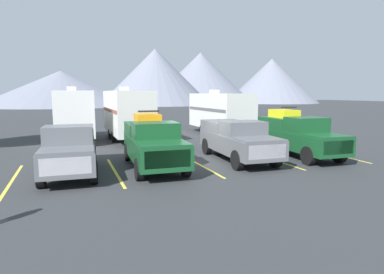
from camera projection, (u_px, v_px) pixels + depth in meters
ground_plane at (194, 161)px, 16.15m from camera, size 240.00×240.00×0.00m
pickup_truck_a at (70, 148)px, 13.63m from camera, size 2.35×5.43×2.09m
pickup_truck_b at (152, 142)px, 14.84m from camera, size 2.44×5.88×2.56m
pickup_truck_c at (237, 138)px, 16.51m from camera, size 2.46×5.90×2.02m
pickup_truck_d at (297, 134)px, 17.56m from camera, size 2.34×5.88×2.63m
lot_stripe_a at (12, 180)px, 12.68m from camera, size 0.12×5.50×0.01m
lot_stripe_b at (115, 171)px, 14.06m from camera, size 0.12×5.50×0.01m
lot_stripe_c at (199, 164)px, 15.44m from camera, size 0.12×5.50×0.01m
lot_stripe_d at (270, 159)px, 16.81m from camera, size 0.12×5.50×0.01m
lot_stripe_e at (330, 154)px, 18.19m from camera, size 0.12×5.50×0.01m
camper_trailer_a at (73, 113)px, 22.53m from camera, size 2.54×7.32×3.84m
camper_trailer_b at (127, 112)px, 23.34m from camera, size 2.65×8.30×3.84m
camper_trailer_c at (220, 111)px, 26.65m from camera, size 2.71×8.51×3.65m
mountain_ridge at (91, 80)px, 93.88m from camera, size 161.21×49.37×17.13m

